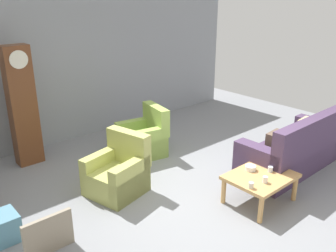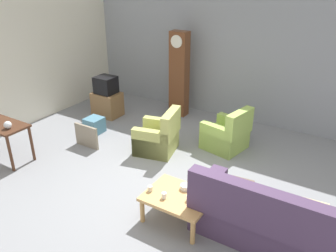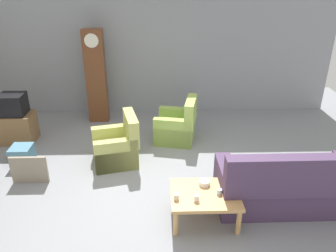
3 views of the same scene
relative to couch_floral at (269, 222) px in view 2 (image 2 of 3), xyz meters
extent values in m
plane|color=gray|center=(-1.97, 0.31, -0.35)|extent=(10.40, 10.40, 0.00)
cube|color=gray|center=(-1.97, 3.91, 1.25)|extent=(8.40, 0.16, 3.20)
cube|color=silver|center=(-6.17, 0.71, 1.09)|extent=(0.12, 6.40, 2.88)
cube|color=#4C3856|center=(0.00, 0.07, -0.13)|extent=(2.11, 0.86, 0.44)
cube|color=#4C3856|center=(0.00, -0.29, 0.39)|extent=(2.10, 0.22, 0.60)
cube|color=#4C3856|center=(-0.93, 0.06, -0.01)|extent=(0.25, 0.84, 0.68)
cube|color=#C6B284|center=(0.48, 0.12, 0.27)|extent=(0.37, 0.16, 0.36)
cube|color=brown|center=(-0.48, 0.11, 0.27)|extent=(0.37, 0.15, 0.36)
cube|color=tan|center=(-2.74, 1.37, -0.15)|extent=(0.91, 0.91, 0.40)
cube|color=tan|center=(-2.43, 1.44, 0.31)|extent=(0.35, 0.78, 0.52)
cube|color=tan|center=(-2.81, 1.66, -0.05)|extent=(0.78, 0.33, 0.60)
cube|color=tan|center=(-2.67, 1.07, -0.05)|extent=(0.78, 0.33, 0.60)
cube|color=#9EC055|center=(-1.59, 2.23, -0.15)|extent=(0.89, 0.89, 0.40)
cube|color=#9EC055|center=(-1.28, 2.17, 0.31)|extent=(0.33, 0.78, 0.52)
cube|color=#9EC055|center=(-1.54, 2.53, -0.05)|extent=(0.78, 0.31, 0.60)
cube|color=#9EC055|center=(-1.65, 1.94, -0.05)|extent=(0.78, 0.31, 0.60)
cube|color=tan|center=(-1.28, -0.23, 0.06)|extent=(0.96, 0.76, 0.05)
cylinder|color=tan|center=(-1.71, -0.55, -0.16)|extent=(0.07, 0.07, 0.39)
cylinder|color=tan|center=(-0.86, -0.55, -0.16)|extent=(0.07, 0.07, 0.39)
cylinder|color=tan|center=(-1.71, 0.10, -0.16)|extent=(0.07, 0.07, 0.39)
cylinder|color=tan|center=(-0.86, 0.10, -0.16)|extent=(0.07, 0.07, 0.39)
cylinder|color=#472819|center=(-4.59, -0.69, 0.01)|extent=(0.06, 0.06, 0.72)
cylinder|color=#472819|center=(-4.59, -0.22, 0.01)|extent=(0.06, 0.06, 0.72)
cube|color=brown|center=(-3.33, 3.31, 0.70)|extent=(0.44, 0.28, 2.11)
cylinder|color=silver|center=(-3.33, 3.15, 1.54)|extent=(0.30, 0.02, 0.30)
cube|color=brown|center=(-4.84, 2.28, -0.05)|extent=(0.68, 0.52, 0.61)
cube|color=black|center=(-4.84, 2.28, 0.47)|extent=(0.48, 0.44, 0.42)
cube|color=gray|center=(-4.09, 0.75, -0.11)|extent=(0.60, 0.05, 0.49)
cube|color=teal|center=(-4.43, 1.35, -0.17)|extent=(0.37, 0.38, 0.36)
sphere|color=silver|center=(-4.77, -0.51, 0.48)|extent=(0.14, 0.14, 0.14)
cylinder|color=white|center=(-1.42, -0.39, 0.13)|extent=(0.07, 0.07, 0.09)
cylinder|color=silver|center=(-1.09, -0.26, 0.12)|extent=(0.07, 0.07, 0.08)
cylinder|color=beige|center=(-1.69, -0.36, 0.13)|extent=(0.07, 0.07, 0.08)
cylinder|color=white|center=(-1.27, -0.03, 0.12)|extent=(0.16, 0.16, 0.07)
camera|label=1|loc=(-5.34, -2.83, 2.58)|focal=38.53mm
camera|label=2|loc=(0.74, -3.78, 3.12)|focal=36.37mm
camera|label=3|loc=(-1.91, -4.05, 2.94)|focal=35.95mm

